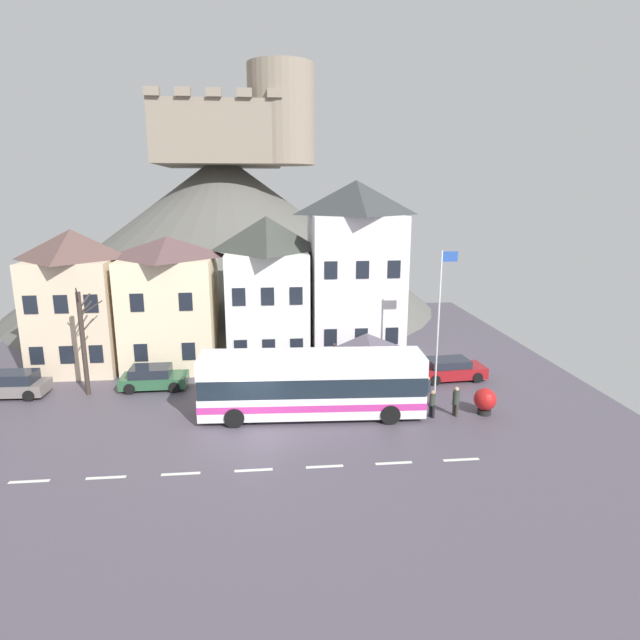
# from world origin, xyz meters

# --- Properties ---
(ground_plane) EXTENTS (40.00, 60.00, 0.07)m
(ground_plane) POSITION_xyz_m (0.00, -0.00, -0.03)
(ground_plane) COLOR #4F4955
(townhouse_00) EXTENTS (5.20, 5.64, 9.07)m
(townhouse_00) POSITION_xyz_m (-11.45, 11.79, 4.53)
(townhouse_00) COLOR beige
(townhouse_00) RESTS_ON ground_plane
(townhouse_01) EXTENTS (5.76, 6.28, 8.55)m
(townhouse_01) POSITION_xyz_m (-5.61, 12.11, 4.28)
(townhouse_01) COLOR beige
(townhouse_01) RESTS_ON ground_plane
(townhouse_02) EXTENTS (5.26, 6.61, 9.80)m
(townhouse_02) POSITION_xyz_m (0.78, 12.27, 4.90)
(townhouse_02) COLOR white
(townhouse_02) RESTS_ON ground_plane
(townhouse_03) EXTENTS (5.94, 5.76, 12.08)m
(townhouse_03) POSITION_xyz_m (6.67, 11.85, 6.04)
(townhouse_03) COLOR white
(townhouse_03) RESTS_ON ground_plane
(hilltop_castle) EXTENTS (41.23, 41.23, 22.39)m
(hilltop_castle) POSITION_xyz_m (-3.23, 31.06, 7.82)
(hilltop_castle) COLOR #595853
(hilltop_castle) RESTS_ON ground_plane
(transit_bus) EXTENTS (11.58, 3.20, 3.32)m
(transit_bus) POSITION_xyz_m (2.94, 2.39, 1.68)
(transit_bus) COLOR white
(transit_bus) RESTS_ON ground_plane
(bus_shelter) EXTENTS (3.60, 3.60, 3.45)m
(bus_shelter) POSITION_xyz_m (6.38, 5.77, 2.90)
(bus_shelter) COLOR #473D33
(bus_shelter) RESTS_ON ground_plane
(parked_car_00) EXTENTS (3.92, 1.94, 1.43)m
(parked_car_00) POSITION_xyz_m (-13.77, 6.79, 0.69)
(parked_car_00) COLOR slate
(parked_car_00) RESTS_ON ground_plane
(parked_car_01) EXTENTS (3.83, 1.98, 1.33)m
(parked_car_01) POSITION_xyz_m (-6.07, 7.33, 0.65)
(parked_car_01) COLOR #2B5A3A
(parked_car_01) RESTS_ON ground_plane
(parked_car_02) EXTENTS (4.24, 2.23, 1.31)m
(parked_car_02) POSITION_xyz_m (11.94, 7.10, 0.65)
(parked_car_02) COLOR maroon
(parked_car_02) RESTS_ON ground_plane
(pedestrian_00) EXTENTS (0.29, 0.33, 1.48)m
(pedestrian_00) POSITION_xyz_m (9.07, 1.55, 0.78)
(pedestrian_00) COLOR black
(pedestrian_00) RESTS_ON ground_plane
(pedestrian_01) EXTENTS (0.36, 0.39, 1.58)m
(pedestrian_01) POSITION_xyz_m (10.36, 1.62, 0.84)
(pedestrian_01) COLOR #38332D
(pedestrian_01) RESTS_ON ground_plane
(pedestrian_02) EXTENTS (0.34, 0.35, 1.56)m
(pedestrian_02) POSITION_xyz_m (9.37, 3.41, 0.88)
(pedestrian_02) COLOR #38332D
(pedestrian_02) RESTS_ON ground_plane
(public_bench) EXTENTS (1.51, 0.48, 0.87)m
(public_bench) POSITION_xyz_m (6.74, 7.63, 0.47)
(public_bench) COLOR #33473D
(public_bench) RESTS_ON ground_plane
(flagpole) EXTENTS (0.95, 0.10, 8.26)m
(flagpole) POSITION_xyz_m (10.36, 4.90, 4.71)
(flagpole) COLOR silver
(flagpole) RESTS_ON ground_plane
(harbour_buoy) EXTENTS (1.17, 1.17, 1.42)m
(harbour_buoy) POSITION_xyz_m (11.94, 1.66, 0.78)
(harbour_buoy) COLOR black
(harbour_buoy) RESTS_ON ground_plane
(bare_tree_00) EXTENTS (1.17, 1.86, 6.35)m
(bare_tree_00) POSITION_xyz_m (-9.63, 6.75, 3.17)
(bare_tree_00) COLOR #382D28
(bare_tree_00) RESTS_ON ground_plane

